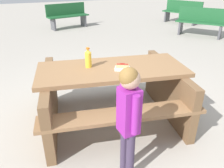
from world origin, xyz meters
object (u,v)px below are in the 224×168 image
at_px(child_in_coat, 129,111).
at_px(hotdog_tray, 122,67).
at_px(park_bench_mid, 68,15).
at_px(picnic_table, 112,90).
at_px(park_bench_near, 201,21).
at_px(soda_bottle, 88,58).
at_px(park_bench_far, 182,12).

bearing_deg(child_in_coat, hotdog_tray, 69.09).
bearing_deg(park_bench_mid, child_in_coat, -97.56).
bearing_deg(hotdog_tray, picnic_table, 126.30).
distance_m(hotdog_tray, child_in_coat, 0.85).
bearing_deg(park_bench_near, park_bench_mid, 142.75).
height_order(soda_bottle, hotdog_tray, soda_bottle).
xyz_separation_m(soda_bottle, child_in_coat, (0.04, -1.03, -0.15)).
bearing_deg(park_bench_far, picnic_table, -134.87).
bearing_deg(hotdog_tray, park_bench_near, 37.92).
distance_m(park_bench_near, park_bench_mid, 4.57).
relative_size(child_in_coat, park_bench_mid, 0.72).
relative_size(soda_bottle, park_bench_far, 0.16).
distance_m(picnic_table, park_bench_near, 5.38).
height_order(child_in_coat, park_bench_near, child_in_coat).
height_order(hotdog_tray, park_bench_near, park_bench_near).
distance_m(picnic_table, park_bench_mid, 6.00).
height_order(picnic_table, park_bench_far, park_bench_far).
distance_m(soda_bottle, child_in_coat, 1.04).
bearing_deg(park_bench_near, child_in_coat, -137.99).
relative_size(hotdog_tray, park_bench_far, 0.14).
relative_size(park_bench_near, park_bench_mid, 0.93).
relative_size(soda_bottle, park_bench_near, 0.17).
bearing_deg(park_bench_far, hotdog_tray, -133.75).
bearing_deg(soda_bottle, hotdog_tray, -34.56).
height_order(picnic_table, child_in_coat, child_in_coat).
bearing_deg(hotdog_tray, child_in_coat, -110.91).
distance_m(soda_bottle, park_bench_near, 5.54).
xyz_separation_m(picnic_table, park_bench_near, (4.33, 3.19, 0.00)).
xyz_separation_m(hotdog_tray, child_in_coat, (-0.30, -0.79, -0.06)).
bearing_deg(soda_bottle, park_bench_far, 43.02).
height_order(hotdog_tray, park_bench_mid, park_bench_mid).
height_order(park_bench_near, park_bench_mid, same).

